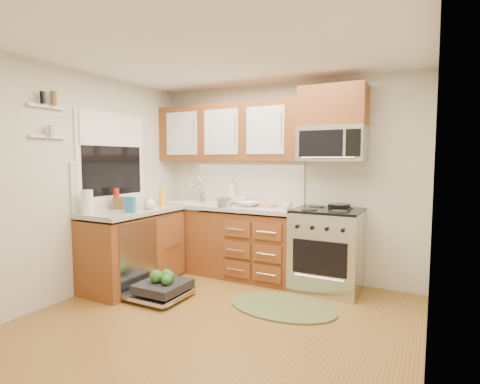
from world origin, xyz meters
The scene contains 38 objects.
floor centered at (0.00, 0.00, 0.00)m, with size 3.50×3.50×0.00m, color brown.
ceiling centered at (0.00, 0.00, 2.50)m, with size 3.50×3.50×0.00m, color white.
wall_back centered at (0.00, 1.75, 1.25)m, with size 3.50×0.04×2.50m, color beige.
wall_front centered at (0.00, -1.75, 1.25)m, with size 3.50×0.04×2.50m, color beige.
wall_left centered at (-1.75, 0.00, 1.25)m, with size 0.04×3.50×2.50m, color beige.
wall_right centered at (1.75, 0.00, 1.25)m, with size 0.04×3.50×2.50m, color beige.
base_cabinet_back centered at (-0.73, 1.45, 0.42)m, with size 2.05×0.60×0.85m, color brown.
base_cabinet_left centered at (-1.45, 0.52, 0.42)m, with size 0.60×1.25×0.85m, color brown.
countertop_back centered at (-0.72, 1.44, 0.90)m, with size 2.07×0.64×0.05m, color #B3ACA4.
countertop_left centered at (-1.44, 0.53, 0.90)m, with size 0.64×1.27×0.05m, color #B3ACA4.
backsplash_back centered at (-0.73, 1.74, 1.21)m, with size 2.05×0.02×0.57m, color beige.
backsplash_left centered at (-1.74, 0.52, 1.21)m, with size 0.02×1.25×0.57m, color beige.
upper_cabinets centered at (-0.73, 1.57, 1.88)m, with size 2.05×0.35×0.75m, color brown, non-canonical shape.
cabinet_over_mw centered at (0.68, 1.57, 2.13)m, with size 0.76×0.35×0.47m, color brown.
range centered at (0.68, 1.43, 0.47)m, with size 0.76×0.64×0.95m, color silver, non-canonical shape.
microwave centered at (0.68, 1.55, 1.70)m, with size 0.76×0.38×0.40m, color silver, non-canonical shape.
sink centered at (-1.25, 1.42, 0.80)m, with size 0.62×0.50×0.26m, color white, non-canonical shape.
dishwasher centered at (-0.86, 0.30, 0.10)m, with size 0.70×0.60×0.20m, color silver, non-canonical shape.
window centered at (-1.74, 0.50, 1.55)m, with size 0.03×1.05×1.05m, color white, non-canonical shape.
window_blind centered at (-1.71, 0.50, 1.88)m, with size 0.02×0.96×0.40m, color white.
shelf_upper centered at (-1.72, -0.35, 2.05)m, with size 0.04×0.40×0.03m, color white.
shelf_lower centered at (-1.72, -0.35, 1.75)m, with size 0.04×0.40×0.03m, color white.
rug centered at (0.42, 0.68, 0.01)m, with size 1.13×0.74×0.02m, color brown, non-canonical shape.
skillet centered at (0.78, 1.57, 0.97)m, with size 0.26×0.26×0.05m, color black.
stock_pot centered at (-0.57, 1.22, 0.99)m, with size 0.21×0.21×0.12m, color silver.
cutting_board centered at (-0.14, 1.52, 0.93)m, with size 0.27×0.18×0.02m, color #B07F50.
canister centered at (-1.00, 1.34, 1.01)m, with size 0.11×0.11×0.17m, color silver.
paper_towel_roll centered at (-1.60, 0.00, 1.06)m, with size 0.12×0.12×0.27m, color white.
mustard_bottle centered at (-1.25, 0.84, 1.04)m, with size 0.07×0.07×0.23m, color gold.
red_bottle centered at (-1.62, 0.44, 1.05)m, with size 0.07×0.07×0.25m, color #AB160E.
wooden_box centered at (-1.58, 0.46, 1.00)m, with size 0.15×0.11×0.15m, color brown.
blue_carton centered at (-1.25, 0.28, 1.02)m, with size 0.11×0.07×0.18m, color #246BAA.
bowl_a centered at (-0.33, 1.40, 0.96)m, with size 0.26×0.26×0.06m, color #999999.
bowl_b centered at (-0.57, 1.60, 0.96)m, with size 0.25×0.25×0.08m, color #999999.
cup centered at (0.20, 1.40, 0.97)m, with size 0.12×0.12×0.09m, color #999999.
soap_bottle_a centered at (-0.72, 1.68, 1.09)m, with size 0.13×0.13×0.34m, color #999999.
soap_bottle_b centered at (-1.34, 0.70, 1.01)m, with size 0.08×0.08×0.17m, color #999999.
soap_bottle_c centered at (-1.27, 0.62, 1.01)m, with size 0.13×0.13×0.17m, color #999999.
Camera 1 is at (1.76, -2.83, 1.52)m, focal length 28.00 mm.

